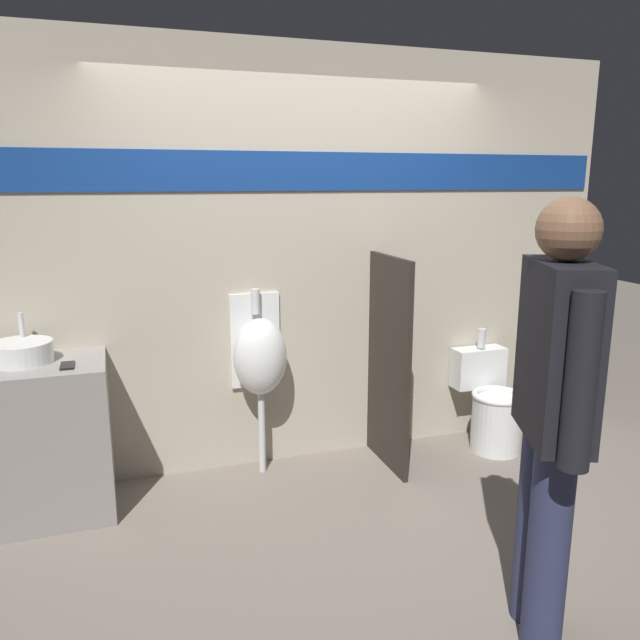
% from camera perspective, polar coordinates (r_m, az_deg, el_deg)
% --- Properties ---
extents(ground_plane, '(16.00, 16.00, 0.00)m').
position_cam_1_polar(ground_plane, '(3.95, 0.82, -15.55)').
color(ground_plane, '#70665B').
extents(display_wall, '(4.49, 0.07, 2.70)m').
position_cam_1_polar(display_wall, '(4.08, -1.94, 5.50)').
color(display_wall, '#B2A893').
rests_on(display_wall, ground_plane).
extents(sink_counter, '(0.96, 0.54, 0.89)m').
position_cam_1_polar(sink_counter, '(3.89, -25.76, -10.11)').
color(sink_counter, gray).
rests_on(sink_counter, ground_plane).
extents(sink_basin, '(0.33, 0.33, 0.26)m').
position_cam_1_polar(sink_basin, '(3.78, -25.65, -2.66)').
color(sink_basin, silver).
rests_on(sink_basin, sink_counter).
extents(cell_phone, '(0.07, 0.14, 0.01)m').
position_cam_1_polar(cell_phone, '(3.62, -22.10, -3.88)').
color(cell_phone, black).
rests_on(cell_phone, sink_counter).
extents(divider_near_counter, '(0.03, 0.60, 1.40)m').
position_cam_1_polar(divider_near_counter, '(4.10, 6.29, -3.95)').
color(divider_near_counter, '#28231E').
rests_on(divider_near_counter, ground_plane).
extents(urinal_near_counter, '(0.34, 0.29, 1.20)m').
position_cam_1_polar(urinal_near_counter, '(3.97, -5.53, -3.32)').
color(urinal_near_counter, silver).
rests_on(urinal_near_counter, ground_plane).
extents(toilet, '(0.39, 0.53, 0.83)m').
position_cam_1_polar(toilet, '(4.62, 15.44, -7.64)').
color(toilet, silver).
rests_on(toilet, ground_plane).
extents(person_in_vest, '(0.36, 0.59, 1.81)m').
position_cam_1_polar(person_in_vest, '(2.63, 20.53, -7.50)').
color(person_in_vest, '#282D4C').
rests_on(person_in_vest, ground_plane).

